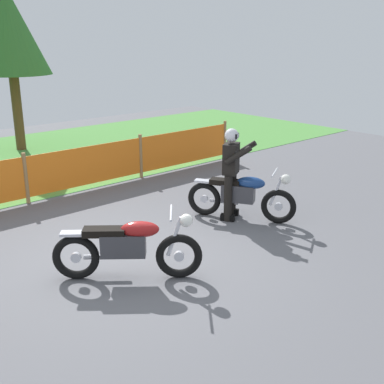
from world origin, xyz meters
The scene contains 6 objects.
ground centered at (0.00, 0.00, -0.01)m, with size 24.00×24.00×0.02m, color #5B5B60.
barrier_fence centered at (0.00, 3.51, 0.54)m, with size 11.43×0.08×1.05m.
tree_near_left centered at (1.94, 8.35, 3.37)m, with size 2.19×2.19×4.62m.
motorcycle_lead centered at (-0.31, -0.53, 0.48)m, with size 1.67×1.43×0.99m.
motorcycle_trailing centered at (2.58, 0.01, 0.47)m, with size 1.13×1.82×0.97m.
rider_trailing centered at (2.47, 0.18, 0.92)m, with size 0.71×0.72×1.69m.
Camera 1 is at (-3.76, -5.74, 3.26)m, focal length 45.63 mm.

